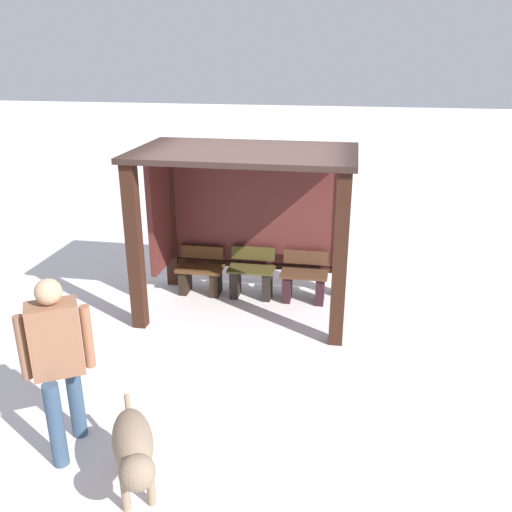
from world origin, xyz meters
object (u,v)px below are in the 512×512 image
Objects in this scene: bench_center_inside at (251,278)px; person_walking at (58,354)px; bus_shelter at (240,200)px; bench_left_inside at (201,275)px; bench_right_inside at (304,282)px; dog at (133,447)px.

person_walking is at bearing -106.36° from bench_center_inside.
bench_left_inside is at bearing 163.18° from bus_shelter.
person_walking reaches higher than bench_right_inside.
bench_center_inside is (0.13, 0.20, -1.25)m from bus_shelter.
bench_right_inside is 0.42× the size of person_walking.
dog is at bearing -104.37° from bench_right_inside.
bench_left_inside is 0.70× the size of dog.
person_walking reaches higher than bench_left_inside.
bus_shelter is at bearing 74.69° from person_walking.
bench_right_inside is at bearing 0.03° from bench_center_inside.
person_walking is 1.06m from dog.
bus_shelter is at bearing -122.15° from bench_center_inside.
bus_shelter reaches higher than dog.
bench_center_inside is 0.43× the size of person_walking.
bench_center_inside is at bearing -179.97° from bench_right_inside.
bench_right_inside is at bearing 12.37° from bus_shelter.
bench_right_inside is 4.12m from dog.
bench_left_inside is at bearing 179.99° from bench_center_inside.
bench_center_inside is 1.02× the size of bench_right_inside.
bus_shelter reaches higher than person_walking.
bus_shelter reaches higher than bench_center_inside.
bench_right_inside is at bearing 0.01° from bench_left_inside.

